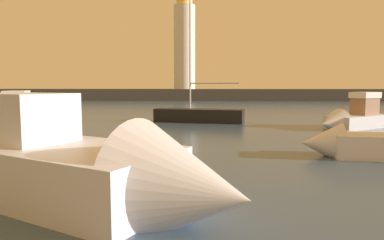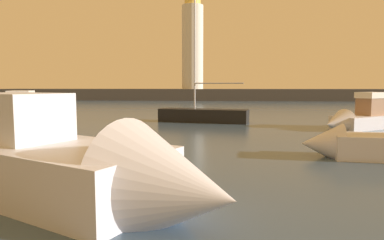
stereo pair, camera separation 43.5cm
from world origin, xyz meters
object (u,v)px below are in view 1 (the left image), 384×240
Objects in this scene: sailboat_moored at (199,114)px; mooring_buoy at (54,118)px; motorboat_1 at (351,118)px; motorboat_3 at (23,122)px; lighthouse at (184,41)px; motorboat_0 at (81,168)px.

mooring_buoy is (-9.65, -3.40, -0.05)m from sailboat_moored.
sailboat_moored reaches higher than mooring_buoy.
motorboat_1 is 0.99× the size of motorboat_3.
lighthouse is at bearing 95.92° from sailboat_moored.
mooring_buoy is (-5.51, -43.34, -10.60)m from lighthouse.
sailboat_moored is at bearing 83.47° from motorboat_0.
sailboat_moored is at bearing -84.08° from lighthouse.
motorboat_0 is 18.96m from motorboat_1.
mooring_buoy is at bearing 91.07° from motorboat_3.
motorboat_0 is 13.22m from motorboat_3.
lighthouse is at bearing 83.45° from motorboat_3.
lighthouse reaches higher than motorboat_1.
motorboat_0 is 1.65× the size of motorboat_3.
motorboat_1 reaches higher than mooring_buoy.
sailboat_moored reaches higher than motorboat_1.
motorboat_1 is 0.49× the size of sailboat_moored.
sailboat_moored is at bearing 160.17° from motorboat_1.
sailboat_moored is 10.23m from mooring_buoy.
motorboat_1 is 10.47m from sailboat_moored.
motorboat_0 is (2.05, -58.21, -10.32)m from lighthouse.
motorboat_1 is at bearing -0.47° from mooring_buoy.
lighthouse is 46.88m from motorboat_1.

